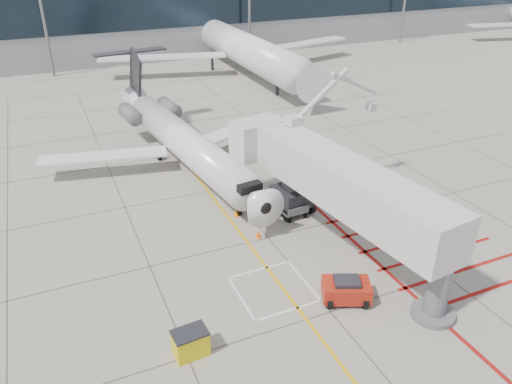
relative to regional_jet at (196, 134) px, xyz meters
name	(u,v)px	position (x,y,z in m)	size (l,w,h in m)	color
ground_plane	(296,271)	(1.48, -14.54, -3.92)	(260.00, 260.00, 0.00)	gray
regional_jet	(196,134)	(0.00, 0.00, 0.00)	(23.75, 29.94, 7.85)	silver
jet_bridge	(354,198)	(5.40, -14.22, 0.07)	(9.45, 19.95, 7.98)	silver
pushback_tug	(346,289)	(2.74, -18.02, -3.17)	(2.58, 1.62, 1.51)	#AA2010
spill_bin	(191,343)	(-6.28, -18.38, -3.22)	(1.62, 1.08, 1.40)	#DCC10C
baggage_cart	(295,211)	(4.33, -8.89, -3.37)	(1.75, 1.10, 1.10)	#4F5053
ground_power_unit	(400,213)	(10.64, -12.63, -3.06)	(2.19, 1.28, 1.73)	silver
cone_nose	(258,234)	(0.90, -10.23, -3.66)	(0.37, 0.37, 0.52)	#FF5A0D
cone_side	(236,212)	(0.60, -7.00, -3.64)	(0.40, 0.40, 0.56)	orange
terminal_building	(161,3)	(11.48, 55.46, 3.08)	(180.00, 28.00, 14.00)	gray
terminal_glass_band	(184,7)	(11.48, 41.41, 4.08)	(180.00, 0.10, 6.00)	black
bg_aircraft_c	(238,25)	(16.27, 31.46, 2.53)	(38.75, 43.05, 12.92)	silver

